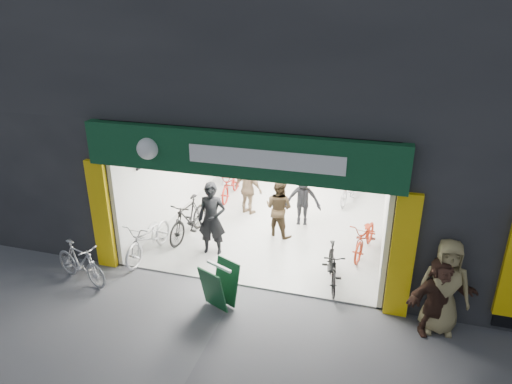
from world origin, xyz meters
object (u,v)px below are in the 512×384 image
at_px(sandwich_board, 220,285).
at_px(parked_bike, 80,262).
at_px(bike_left_front, 149,238).
at_px(bike_right_front, 332,266).
at_px(pedestrian_near, 444,287).

bearing_deg(sandwich_board, parked_bike, -156.12).
xyz_separation_m(bike_left_front, bike_right_front, (4.40, 0.00, -0.04)).
bearing_deg(bike_left_front, bike_right_front, 3.18).
distance_m(pedestrian_near, sandwich_board, 4.24).
distance_m(parked_bike, sandwich_board, 3.24).
bearing_deg(sandwich_board, pedestrian_near, 30.37).
relative_size(bike_right_front, parked_bike, 0.97).
xyz_separation_m(bike_left_front, parked_bike, (-0.90, -1.41, -0.02)).
bearing_deg(parked_bike, bike_left_front, -15.45).
distance_m(bike_left_front, parked_bike, 1.67).
xyz_separation_m(pedestrian_near, sandwich_board, (-4.19, -0.49, -0.43)).
distance_m(bike_left_front, bike_right_front, 4.40).
xyz_separation_m(bike_left_front, pedestrian_near, (6.53, -0.90, 0.44)).
bearing_deg(pedestrian_near, sandwich_board, -178.47).
bearing_deg(bike_left_front, parked_bike, -119.40).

